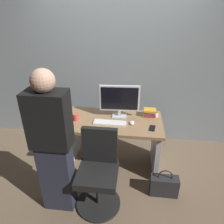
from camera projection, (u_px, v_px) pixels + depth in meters
name	position (u px, v px, depth m)	size (l,w,h in m)	color
ground_plane	(112.00, 163.00, 3.14)	(9.00, 9.00, 0.00)	brown
wall_back	(119.00, 51.00, 3.18)	(6.40, 0.10, 3.00)	gray
desk	(112.00, 135.00, 2.91)	(1.34, 0.72, 0.73)	#93704C
office_chair	(98.00, 173.00, 2.33)	(0.52, 0.52, 0.94)	black
person_at_desk	(53.00, 146.00, 2.11)	(0.40, 0.24, 1.64)	#262838
monitor	(120.00, 100.00, 2.79)	(0.54, 0.15, 0.46)	silver
keyboard	(110.00, 123.00, 2.73)	(0.43, 0.13, 0.02)	white
mouse	(132.00, 123.00, 2.71)	(0.06, 0.10, 0.03)	white
cup_near_keyboard	(76.00, 117.00, 2.79)	(0.08, 0.08, 0.09)	#D84C3F
book_stack	(150.00, 113.00, 2.90)	(0.22, 0.16, 0.10)	beige
cell_phone	(152.00, 128.00, 2.62)	(0.07, 0.14, 0.01)	black
handbag	(164.00, 185.00, 2.55)	(0.34, 0.14, 0.38)	#262628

